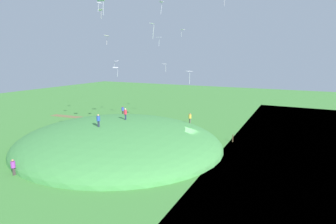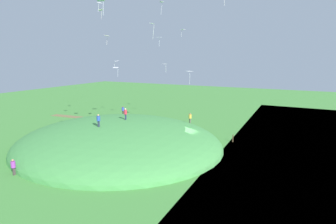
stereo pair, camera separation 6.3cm
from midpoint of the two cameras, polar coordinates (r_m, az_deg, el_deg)
ground_plane at (r=36.76m, az=4.00°, el=-7.49°), size 160.00×160.00×0.00m
grass_hill at (r=38.50m, az=-10.49°, el=-6.77°), size 29.18×26.88×6.60m
dirt_path at (r=56.54m, az=-17.51°, el=-1.24°), size 16.43×3.06×0.04m
person_with_child at (r=38.34m, az=-9.17°, el=-0.12°), size 0.46×0.46×1.66m
person_on_hilltop at (r=35.34m, az=-14.77°, el=-1.49°), size 0.46×0.46×1.66m
person_walking_path at (r=49.08m, az=-9.72°, el=0.54°), size 0.53×0.53×1.63m
person_watching_kites at (r=42.07m, az=4.69°, el=-1.05°), size 0.66×0.66×1.65m
person_near_shore at (r=32.17m, az=-30.33°, el=-9.84°), size 0.52×0.52×1.75m
kite_0 at (r=39.36m, az=4.46°, el=8.59°), size 1.02×1.20×1.89m
kite_1 at (r=39.81m, az=-13.04°, el=15.58°), size 1.02×1.10×1.28m
kite_2 at (r=50.99m, az=-11.19°, el=9.25°), size 1.20×1.11×1.81m
kite_3 at (r=41.32m, az=-1.46°, el=22.34°), size 0.82×0.78×1.75m
kite_5 at (r=45.26m, az=-14.29°, el=20.40°), size 0.92×1.05×1.40m
kite_6 at (r=29.36m, az=-14.29°, el=22.14°), size 0.90×0.74×1.59m
kite_7 at (r=45.03m, az=-0.92°, el=10.22°), size 1.18×1.20×1.44m
kite_8 at (r=49.57m, az=3.10°, el=17.16°), size 0.77×0.92×1.24m
kite_9 at (r=38.56m, az=-14.62°, el=21.62°), size 0.64×0.75×1.26m
kite_10 at (r=43.71m, az=-11.11°, el=10.63°), size 1.07×1.04×1.20m
kite_11 at (r=34.97m, az=-3.44°, el=18.10°), size 0.60×0.77×1.95m
kite_12 at (r=42.98m, az=-2.00°, el=15.59°), size 0.71×0.59×1.40m
mooring_post at (r=39.73m, az=13.67°, el=-5.51°), size 0.14×0.14×1.10m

